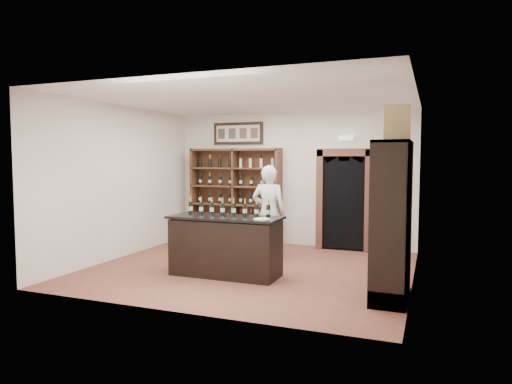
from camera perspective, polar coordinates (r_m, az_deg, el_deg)
floor at (r=8.26m, az=-0.75°, el=-9.52°), size 5.50×5.50×0.00m
ceiling at (r=8.09m, az=-0.77°, el=11.59°), size 5.50×5.50×0.00m
wall_back at (r=10.40m, az=4.42°, el=1.65°), size 5.50×0.04×3.00m
wall_left at (r=9.42m, az=-16.46°, el=1.23°), size 0.04×5.00×3.00m
wall_right at (r=7.46m, az=19.23°, el=0.44°), size 0.04×5.00×3.00m
wine_shelf at (r=10.72m, az=-2.52°, el=-0.41°), size 2.20×0.38×2.20m
framed_picture at (r=10.82m, az=-2.25°, el=7.32°), size 1.25×0.04×0.52m
arched_doorway at (r=9.96m, az=11.02°, el=-0.61°), size 1.17×0.35×2.17m
emergency_light at (r=10.03m, az=11.21°, el=6.64°), size 0.30×0.10×0.10m
tasting_counter at (r=7.70m, az=-3.83°, el=-6.78°), size 1.88×0.78×1.00m
counter_bottle_0 at (r=8.03m, az=-8.18°, el=-1.93°), size 0.07×0.07×0.30m
counter_bottle_1 at (r=7.93m, az=-6.89°, el=-1.99°), size 0.07×0.07×0.30m
counter_bottle_2 at (r=7.84m, az=-5.56°, el=-2.06°), size 0.07×0.07×0.30m
counter_bottle_3 at (r=7.74m, az=-4.20°, el=-2.12°), size 0.07×0.07×0.30m
counter_bottle_4 at (r=7.66m, az=-2.81°, el=-2.19°), size 0.07×0.07×0.30m
counter_bottle_5 at (r=7.58m, az=-1.39°, el=-2.25°), size 0.07×0.07×0.30m
counter_bottle_6 at (r=7.50m, az=0.06°, el=-2.32°), size 0.07×0.07×0.30m
counter_bottle_7 at (r=7.43m, az=1.54°, el=-2.38°), size 0.07×0.07×0.30m
side_cabinet at (r=6.67m, az=16.84°, el=-6.39°), size 0.48×1.20×2.20m
shopkeeper at (r=8.85m, az=1.61°, el=-2.57°), size 0.69×0.48×1.83m
plate at (r=7.14m, az=0.72°, el=-3.42°), size 0.26×0.26×0.02m
wine_crate at (r=6.79m, az=17.17°, el=8.22°), size 0.38×0.20×0.51m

